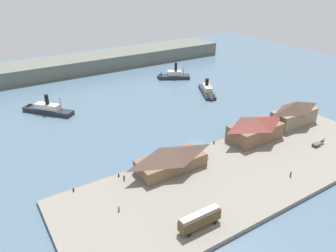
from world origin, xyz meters
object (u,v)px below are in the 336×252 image
mooring_post_west (119,175)px  ferry_shed_customs_shed (171,159)px  ferry_near_quay (208,92)px  horse_cart (319,143)px  mooring_post_center_west (214,143)px  ferry_shed_central_terminal (294,113)px  ferry_mid_harbor (171,76)px  mooring_post_center_east (73,190)px  pedestrian_walking_west (291,174)px  street_tram (200,219)px  ferry_moored_east (44,109)px  pedestrian_by_tram (119,209)px  pedestrian_at_waters_edge (124,178)px  ferry_shed_east_terminal (255,129)px

mooring_post_west → ferry_shed_customs_shed: bearing=-17.3°
ferry_near_quay → horse_cart: bearing=-91.0°
mooring_post_center_west → ferry_near_quay: size_ratio=0.04×
mooring_post_west → ferry_near_quay: 77.69m
ferry_shed_central_terminal → ferry_mid_harbor: bearing=94.8°
mooring_post_center_east → mooring_post_center_west: 48.81m
horse_cart → pedestrian_walking_west: size_ratio=3.36×
pedestrian_walking_west → mooring_post_center_west: 27.53m
street_tram → ferry_mid_harbor: (57.54, 101.59, -2.18)m
ferry_moored_east → ferry_near_quay: 75.18m
pedestrian_by_tram → mooring_post_west: bearing=65.6°
mooring_post_west → mooring_post_center_west: 35.68m
ferry_shed_customs_shed → mooring_post_center_west: bearing=13.5°
ferry_near_quay → ferry_shed_central_terminal: bearing=-83.2°
horse_cart → ferry_moored_east: ferry_moored_east is taller
street_tram → pedestrian_at_waters_edge: street_tram is taller
pedestrian_walking_west → ferry_mid_harbor: 102.08m
ferry_shed_customs_shed → pedestrian_by_tram: size_ratio=13.35×
ferry_shed_east_terminal → mooring_post_west: (-49.83, 4.48, -3.60)m
ferry_shed_east_terminal → mooring_post_center_west: ferry_shed_east_terminal is taller
ferry_moored_east → pedestrian_walking_west: bearing=-61.4°
ferry_shed_east_terminal → horse_cart: size_ratio=3.21×
ferry_moored_east → ferry_mid_harbor: size_ratio=1.15×
ferry_shed_central_terminal → ferry_moored_east: (-77.59, 65.81, -4.37)m
ferry_shed_central_terminal → horse_cart: bearing=-112.2°
pedestrian_at_waters_edge → mooring_post_center_west: bearing=4.3°
ferry_shed_central_terminal → mooring_post_center_west: 36.05m
ferry_shed_east_terminal → ferry_moored_east: ferry_shed_east_terminal is taller
ferry_shed_east_terminal → ferry_near_quay: bearing=70.6°
pedestrian_by_tram → mooring_post_center_east: (-6.99, 13.85, -0.27)m
horse_cart → ferry_moored_east: size_ratio=0.27×
ferry_shed_east_terminal → street_tram: 48.95m
pedestrian_at_waters_edge → ferry_mid_harbor: 98.90m
horse_cart → mooring_post_west: 67.70m
ferry_near_quay → pedestrian_walking_west: bearing=-109.6°
ferry_shed_east_terminal → ferry_shed_central_terminal: bearing=1.8°
mooring_post_west → mooring_post_center_west: (35.68, 0.34, 0.00)m
pedestrian_walking_west → mooring_post_center_east: 61.15m
pedestrian_by_tram → street_tram: bearing=-48.4°
ferry_moored_east → ferry_mid_harbor: bearing=8.8°
pedestrian_at_waters_edge → mooring_post_west: pedestrian_at_waters_edge is taller
ferry_shed_central_terminal → pedestrian_by_tram: 78.08m
mooring_post_center_east → ferry_mid_harbor: bearing=43.0°
mooring_post_west → ferry_mid_harbor: bearing=48.4°
mooring_post_west → street_tram: bearing=-75.7°
ferry_shed_customs_shed → pedestrian_walking_west: 34.78m
horse_cart → ferry_shed_central_terminal: bearing=67.8°
pedestrian_walking_west → mooring_post_west: (-41.83, 26.49, -0.35)m
ferry_shed_customs_shed → ferry_mid_harbor: ferry_mid_harbor is taller
mooring_post_west → pedestrian_at_waters_edge: bearing=-74.1°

